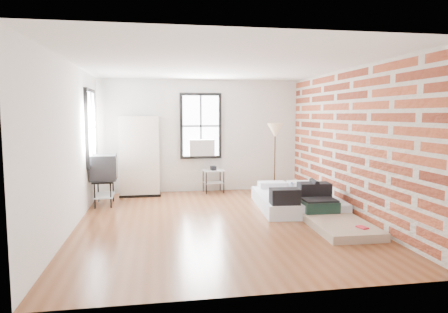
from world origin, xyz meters
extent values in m
plane|color=brown|center=(0.00, 0.00, 0.00)|extent=(6.00, 6.00, 0.00)
cube|color=silver|center=(0.00, 3.00, 1.40)|extent=(5.00, 0.01, 2.80)
cube|color=silver|center=(0.00, -3.00, 1.40)|extent=(5.00, 0.01, 2.80)
cube|color=silver|center=(-2.50, 0.00, 1.40)|extent=(0.01, 6.00, 2.80)
cube|color=#9A4124|center=(2.50, 0.00, 1.40)|extent=(0.02, 6.00, 2.80)
cube|color=white|center=(0.00, 0.00, 2.80)|extent=(5.00, 6.00, 0.01)
cube|color=white|center=(0.00, 2.95, 1.65)|extent=(0.90, 0.02, 1.50)
cube|color=black|center=(-0.48, 2.97, 1.65)|extent=(0.07, 0.08, 1.64)
cube|color=black|center=(0.48, 2.97, 1.65)|extent=(0.07, 0.08, 1.64)
cube|color=black|center=(0.00, 2.97, 2.44)|extent=(0.90, 0.08, 0.07)
cube|color=black|center=(0.00, 2.97, 0.86)|extent=(0.90, 0.08, 0.07)
cube|color=black|center=(0.00, 2.94, 1.65)|extent=(0.04, 0.02, 1.50)
cube|color=black|center=(0.00, 2.94, 1.65)|extent=(0.90, 0.02, 0.04)
cube|color=silver|center=(0.00, 2.83, 1.12)|extent=(0.62, 0.30, 0.40)
cube|color=white|center=(-2.45, 1.80, 1.65)|extent=(0.02, 0.90, 1.50)
cube|color=black|center=(-2.47, 1.32, 1.65)|extent=(0.08, 0.07, 1.64)
cube|color=black|center=(-2.47, 2.29, 1.65)|extent=(0.08, 0.07, 1.64)
cube|color=black|center=(-2.47, 1.80, 2.44)|extent=(0.08, 0.90, 0.07)
cube|color=black|center=(-2.47, 1.80, 0.86)|extent=(0.08, 0.90, 0.07)
cube|color=black|center=(-2.44, 1.80, 1.65)|extent=(0.02, 0.04, 1.50)
cube|color=black|center=(-2.44, 1.80, 1.65)|extent=(0.02, 0.90, 0.04)
cube|color=white|center=(1.75, 0.81, 0.14)|extent=(1.72, 2.22, 0.28)
cube|color=white|center=(1.49, 1.67, 0.34)|extent=(0.64, 0.44, 0.13)
cube|color=white|center=(2.15, 1.61, 0.34)|extent=(0.64, 0.44, 0.13)
cube|color=black|center=(1.93, 0.30, 0.44)|extent=(0.64, 0.40, 0.33)
cylinder|color=black|center=(1.93, 0.30, 0.63)|extent=(0.12, 0.39, 0.09)
cube|color=black|center=(1.24, 0.02, 0.42)|extent=(0.56, 0.37, 0.29)
cylinder|color=#A6BCD5|center=(1.64, 0.76, 0.40)|extent=(0.08, 0.08, 0.24)
cylinder|color=blue|center=(1.64, 0.76, 0.54)|extent=(0.04, 0.04, 0.03)
cube|color=tan|center=(1.95, -0.74, 0.07)|extent=(0.96, 1.76, 0.14)
cube|color=#16322A|center=(1.88, -0.10, 0.24)|extent=(0.65, 0.47, 0.20)
cube|color=black|center=(1.88, -0.10, 0.36)|extent=(0.61, 0.44, 0.04)
cube|color=red|center=(2.12, -1.25, 0.15)|extent=(0.16, 0.21, 0.02)
cube|color=black|center=(-1.50, 2.65, 0.03)|extent=(0.97, 0.56, 0.06)
cube|color=#EFE1C9|center=(-1.50, 2.65, 0.98)|extent=(0.92, 0.52, 1.84)
cylinder|color=black|center=(0.08, 2.53, 0.28)|extent=(0.02, 0.02, 0.55)
cylinder|color=black|center=(0.52, 2.57, 0.28)|extent=(0.02, 0.02, 0.55)
cylinder|color=black|center=(0.04, 2.87, 0.28)|extent=(0.02, 0.02, 0.55)
cylinder|color=black|center=(0.48, 2.91, 0.28)|extent=(0.02, 0.02, 0.55)
cube|color=silver|center=(0.28, 2.72, 0.55)|extent=(0.54, 0.45, 0.02)
cube|color=silver|center=(0.28, 2.72, 0.25)|extent=(0.52, 0.43, 0.02)
cube|color=black|center=(0.28, 2.72, 0.61)|extent=(0.14, 0.19, 0.10)
cylinder|color=#2F200F|center=(1.66, 2.08, 0.01)|extent=(0.25, 0.25, 0.03)
cylinder|color=#2F200F|center=(1.66, 2.08, 0.77)|extent=(0.03, 0.03, 1.49)
cone|color=#D3B387|center=(1.66, 2.08, 1.56)|extent=(0.37, 0.37, 0.33)
cylinder|color=black|center=(-2.37, 1.41, 0.27)|extent=(0.03, 0.03, 0.53)
cylinder|color=black|center=(-2.05, 1.42, 0.27)|extent=(0.03, 0.03, 0.53)
cylinder|color=black|center=(-2.39, 2.05, 0.27)|extent=(0.03, 0.03, 0.53)
cylinder|color=black|center=(-2.07, 2.06, 0.27)|extent=(0.03, 0.03, 0.53)
cube|color=black|center=(-2.22, 1.74, 0.53)|extent=(0.45, 0.78, 0.03)
cube|color=silver|center=(-2.22, 1.74, 0.21)|extent=(0.43, 0.76, 0.02)
cube|color=black|center=(-2.22, 1.74, 0.81)|extent=(0.55, 0.63, 0.53)
cube|color=black|center=(-1.95, 1.75, 0.81)|extent=(0.04, 0.51, 0.43)
camera|label=1|loc=(-1.07, -6.99, 1.93)|focal=32.00mm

